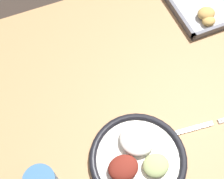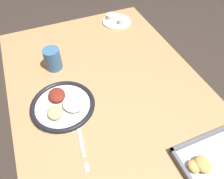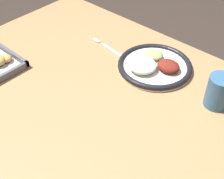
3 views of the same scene
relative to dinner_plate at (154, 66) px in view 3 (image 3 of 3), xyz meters
The scene contains 4 objects.
dining_table 0.24m from the dinner_plate, 84.73° to the left, with size 1.27×0.83×0.76m.
dinner_plate is the anchor object (origin of this frame).
fork 0.18m from the dinner_plate, ahead, with size 0.21×0.04×0.00m.
drinking_cup 0.25m from the dinner_plate, behind, with size 0.08×0.08×0.10m.
Camera 3 is at (-0.49, 0.53, 1.43)m, focal length 50.00 mm.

